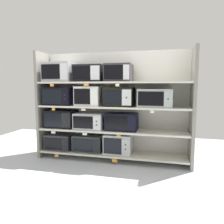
# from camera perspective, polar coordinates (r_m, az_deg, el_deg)

# --- Properties ---
(ground) EXTENTS (6.55, 6.00, 0.02)m
(ground) POSITION_cam_1_polar(r_m,az_deg,el_deg) (3.01, -4.80, -18.74)
(ground) COLOR #B2B7BC
(back_panel) EXTENTS (2.75, 0.04, 1.89)m
(back_panel) POSITION_cam_1_polar(r_m,az_deg,el_deg) (3.94, 0.88, 1.87)
(back_panel) COLOR beige
(back_panel) RESTS_ON ground
(upright_left) EXTENTS (0.05, 0.47, 1.89)m
(upright_left) POSITION_cam_1_polar(r_m,az_deg,el_deg) (4.20, -17.60, 1.86)
(upright_left) COLOR gray
(upright_left) RESTS_ON ground
(upright_right) EXTENTS (0.05, 0.47, 1.89)m
(upright_right) POSITION_cam_1_polar(r_m,az_deg,el_deg) (3.61, 20.58, 0.97)
(upright_right) COLOR gray
(upright_right) RESTS_ON ground
(shelf_0) EXTENTS (2.55, 0.47, 0.03)m
(shelf_0) POSITION_cam_1_polar(r_m,az_deg,el_deg) (3.86, 0.00, -10.83)
(shelf_0) COLOR beige
(shelf_0) RESTS_ON ground
(microwave_0) EXTENTS (0.47, 0.41, 0.28)m
(microwave_0) POSITION_cam_1_polar(r_m,az_deg,el_deg) (4.15, -13.41, -7.52)
(microwave_0) COLOR #2D2D34
(microwave_0) RESTS_ON shelf_0
(microwave_1) EXTENTS (0.52, 0.34, 0.29)m
(microwave_1) POSITION_cam_1_polar(r_m,az_deg,el_deg) (3.93, -6.22, -8.12)
(microwave_1) COLOR #26312D
(microwave_1) RESTS_ON shelf_0
(microwave_2) EXTENTS (0.47, 0.36, 0.33)m
(microwave_2) POSITION_cam_1_polar(r_m,az_deg,el_deg) (3.78, 1.67, -8.34)
(microwave_2) COLOR #B2B4B7
(microwave_2) RESTS_ON shelf_0
(price_tag_0) EXTENTS (0.07, 0.00, 0.05)m
(price_tag_0) POSITION_cam_1_polar(r_m,az_deg,el_deg) (3.99, -14.42, -11.11)
(price_tag_0) COLOR orange
(price_tag_1) EXTENTS (0.09, 0.00, 0.05)m
(price_tag_1) POSITION_cam_1_polar(r_m,az_deg,el_deg) (3.63, 0.66, -12.73)
(price_tag_1) COLOR orange
(shelf_1) EXTENTS (2.55, 0.47, 0.03)m
(shelf_1) POSITION_cam_1_polar(r_m,az_deg,el_deg) (3.75, 0.00, -4.86)
(shelf_1) COLOR beige
(microwave_3) EXTENTS (0.53, 0.37, 0.31)m
(microwave_3) POSITION_cam_1_polar(r_m,az_deg,el_deg) (4.05, -13.23, -1.72)
(microwave_3) COLOR black
(microwave_3) RESTS_ON shelf_1
(microwave_4) EXTENTS (0.51, 0.44, 0.28)m
(microwave_4) POSITION_cam_1_polar(r_m,az_deg,el_deg) (3.83, -5.72, -2.29)
(microwave_4) COLOR #9B9DA1
(microwave_4) RESTS_ON shelf_1
(microwave_5) EXTENTS (0.53, 0.35, 0.29)m
(microwave_5) POSITION_cam_1_polar(r_m,az_deg,el_deg) (3.68, 2.58, -2.56)
(microwave_5) COLOR black
(microwave_5) RESTS_ON shelf_1
(price_tag_2) EXTENTS (0.08, 0.00, 0.04)m
(price_tag_2) POSITION_cam_1_polar(r_m,az_deg,el_deg) (3.91, -15.24, -5.22)
(price_tag_2) COLOR white
(price_tag_3) EXTENTS (0.08, 0.00, 0.04)m
(price_tag_3) POSITION_cam_1_polar(r_m,az_deg,el_deg) (3.66, -7.22, -5.82)
(price_tag_3) COLOR white
(price_tag_4) EXTENTS (0.07, 0.00, 0.03)m
(price_tag_4) POSITION_cam_1_polar(r_m,az_deg,el_deg) (3.50, 1.75, -6.33)
(price_tag_4) COLOR orange
(shelf_2) EXTENTS (2.55, 0.47, 0.03)m
(shelf_2) POSITION_cam_1_polar(r_m,az_deg,el_deg) (3.69, 0.00, 1.39)
(shelf_2) COLOR beige
(microwave_6) EXTENTS (0.52, 0.43, 0.31)m
(microwave_6) POSITION_cam_1_polar(r_m,az_deg,el_deg) (4.01, -13.45, 4.09)
(microwave_6) COLOR black
(microwave_6) RESTS_ON shelf_2
(microwave_7) EXTENTS (0.43, 0.41, 0.33)m
(microwave_7) POSITION_cam_1_polar(r_m,az_deg,el_deg) (3.79, -5.99, 4.22)
(microwave_7) COLOR white
(microwave_7) RESTS_ON shelf_2
(microwave_8) EXTENTS (0.48, 0.42, 0.32)m
(microwave_8) POSITION_cam_1_polar(r_m,az_deg,el_deg) (3.65, 1.96, 4.04)
(microwave_8) COLOR black
(microwave_8) RESTS_ON shelf_2
(microwave_9) EXTENTS (0.55, 0.44, 0.29)m
(microwave_9) POSITION_cam_1_polar(r_m,az_deg,el_deg) (3.57, 11.30, 3.65)
(microwave_9) COLOR #9CA5A0
(microwave_9) RESTS_ON shelf_2
(price_tag_5) EXTENTS (0.05, 0.00, 0.04)m
(price_tag_5) POSITION_cam_1_polar(r_m,az_deg,el_deg) (3.83, -15.21, 0.73)
(price_tag_5) COLOR orange
(price_tag_6) EXTENTS (0.08, 0.00, 0.03)m
(price_tag_6) POSITION_cam_1_polar(r_m,az_deg,el_deg) (3.60, -7.58, 0.60)
(price_tag_6) COLOR beige
(price_tag_7) EXTENTS (0.06, 0.00, 0.04)m
(price_tag_7) POSITION_cam_1_polar(r_m,az_deg,el_deg) (3.36, 10.52, 0.05)
(price_tag_7) COLOR white
(shelf_3) EXTENTS (2.55, 0.47, 0.03)m
(shelf_3) POSITION_cam_1_polar(r_m,az_deg,el_deg) (3.68, 0.00, 7.77)
(shelf_3) COLOR beige
(microwave_10) EXTENTS (0.51, 0.43, 0.34)m
(microwave_10) POSITION_cam_1_polar(r_m,az_deg,el_deg) (4.02, -13.65, 10.14)
(microwave_10) COLOR #A5A3A8
(microwave_10) RESTS_ON shelf_3
(microwave_11) EXTENTS (0.50, 0.36, 0.29)m
(microwave_11) POSITION_cam_1_polar(r_m,az_deg,el_deg) (3.79, -6.05, 10.10)
(microwave_11) COLOR black
(microwave_11) RESTS_ON shelf_3
(microwave_12) EXTENTS (0.44, 0.38, 0.29)m
(microwave_12) POSITION_cam_1_polar(r_m,az_deg,el_deg) (3.65, 1.76, 10.29)
(microwave_12) COLOR #322D36
(microwave_12) RESTS_ON shelf_3
(price_tag_8) EXTENTS (0.07, 0.00, 0.04)m
(price_tag_8) POSITION_cam_1_polar(r_m,az_deg,el_deg) (3.82, -15.59, 6.87)
(price_tag_8) COLOR orange
(price_tag_9) EXTENTS (0.08, 0.00, 0.04)m
(price_tag_9) POSITION_cam_1_polar(r_m,az_deg,el_deg) (3.56, -6.82, 7.11)
(price_tag_9) COLOR orange
(price_tag_10) EXTENTS (0.06, 0.00, 0.04)m
(price_tag_10) POSITION_cam_1_polar(r_m,az_deg,el_deg) (3.41, 1.42, 7.14)
(price_tag_10) COLOR beige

